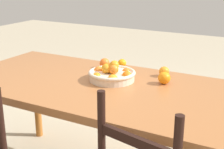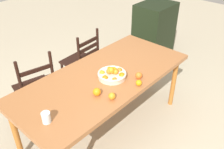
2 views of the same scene
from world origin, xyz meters
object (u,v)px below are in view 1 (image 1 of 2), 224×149
Objects in this scene: fruit_bowl at (112,74)px; orange_loose_2 at (164,78)px; dining_table at (108,95)px; orange_loose_0 at (105,63)px; orange_loose_1 at (122,63)px; orange_loose_3 at (164,71)px.

fruit_bowl is 3.90× the size of orange_loose_2.
orange_loose_0 reaches higher than dining_table.
orange_loose_0 is 0.52m from orange_loose_2.
orange_loose_2 reaches higher than orange_loose_0.
dining_table is at bearing 31.95° from orange_loose_2.
orange_loose_1 is 0.79× the size of orange_loose_2.
dining_table is 0.37m from orange_loose_2.
dining_table is 32.82× the size of orange_loose_1.
orange_loose_3 is (0.05, -0.15, -0.01)m from orange_loose_2.
fruit_bowl is 4.49× the size of orange_loose_3.
orange_loose_2 is (-0.30, -0.19, 0.10)m from dining_table.
orange_loose_3 is (-0.45, -0.02, -0.00)m from orange_loose_0.
dining_table is 6.69× the size of fruit_bowl.
fruit_bowl is at bearing 16.20° from orange_loose_2.
dining_table is at bearing 123.25° from orange_loose_0.
dining_table is 26.06× the size of orange_loose_2.
orange_loose_0 is (0.18, -0.22, -0.01)m from fruit_bowl.
orange_loose_2 reaches higher than orange_loose_3.
orange_loose_1 is at bearing -9.21° from orange_loose_3.
orange_loose_3 reaches higher than orange_loose_1.
dining_table is 0.39m from orange_loose_0.
fruit_bowl is 0.34m from orange_loose_2.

